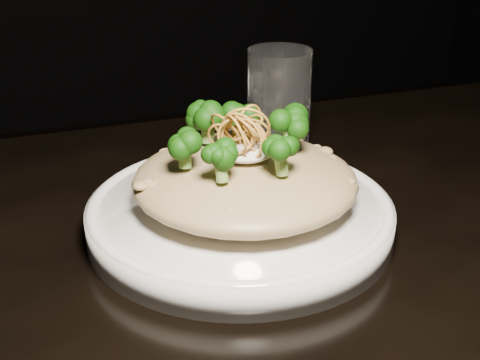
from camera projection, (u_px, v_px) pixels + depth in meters
name	position (u px, v px, depth m)	size (l,w,h in m)	color
table	(347.00, 318.00, 0.66)	(1.10, 0.80, 0.75)	black
plate	(240.00, 217.00, 0.65)	(0.29, 0.29, 0.03)	white
risotto	(245.00, 180.00, 0.63)	(0.21, 0.21, 0.05)	brown
broccoli	(237.00, 134.00, 0.61)	(0.14, 0.14, 0.05)	black
cheese	(245.00, 150.00, 0.62)	(0.06, 0.06, 0.02)	white
shallots	(241.00, 124.00, 0.61)	(0.06, 0.06, 0.04)	olive
drinking_glass	(279.00, 105.00, 0.79)	(0.08, 0.08, 0.13)	white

